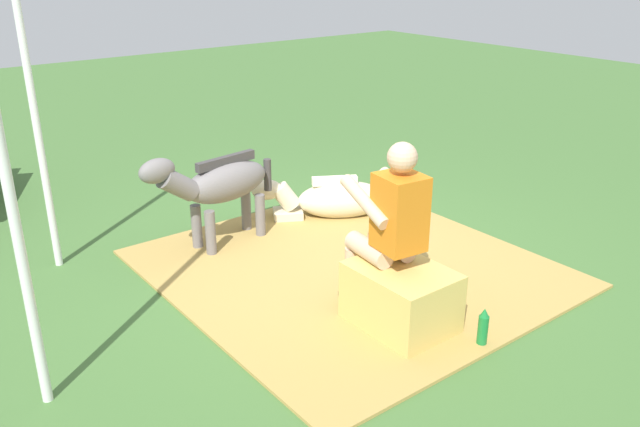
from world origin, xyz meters
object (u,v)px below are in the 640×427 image
(hay_bale, at_px, (401,298))
(tent_pole_left, at_px, (10,197))
(tent_pole_right, at_px, (35,115))
(person_seated, at_px, (389,223))
(pony_lying, at_px, (332,199))
(soda_bottle, at_px, (483,328))
(pony_standing, at_px, (219,185))

(hay_bale, height_order, tent_pole_left, tent_pole_left)
(tent_pole_right, bearing_deg, hay_bale, -147.32)
(person_seated, relative_size, pony_lying, 1.03)
(soda_bottle, xyz_separation_m, tent_pole_right, (2.98, 1.84, 1.14))
(person_seated, height_order, tent_pole_left, tent_pole_left)
(hay_bale, distance_m, pony_lying, 2.08)
(hay_bale, height_order, soda_bottle, hay_bale)
(hay_bale, distance_m, tent_pole_left, 2.54)
(hay_bale, height_order, pony_standing, pony_standing)
(hay_bale, relative_size, person_seated, 0.53)
(hay_bale, relative_size, soda_bottle, 2.45)
(pony_standing, height_order, pony_lying, pony_standing)
(person_seated, bearing_deg, hay_bale, 175.26)
(tent_pole_left, xyz_separation_m, tent_pole_right, (1.78, -0.63, 0.00))
(person_seated, height_order, soda_bottle, person_seated)
(person_seated, distance_m, pony_lying, 2.00)
(tent_pole_right, bearing_deg, soda_bottle, -148.30)
(tent_pole_left, bearing_deg, pony_standing, -56.45)
(hay_bale, xyz_separation_m, tent_pole_right, (2.46, 1.58, 1.05))
(soda_bottle, relative_size, tent_pole_left, 0.11)
(person_seated, relative_size, pony_standing, 0.99)
(person_seated, xyz_separation_m, pony_standing, (1.79, 0.32, -0.15))
(hay_bale, distance_m, pony_standing, 2.00)
(soda_bottle, relative_size, tent_pole_right, 0.11)
(pony_lying, bearing_deg, tent_pole_right, 76.64)
(hay_bale, height_order, tent_pole_right, tent_pole_right)
(tent_pole_left, bearing_deg, soda_bottle, -115.89)
(soda_bottle, bearing_deg, person_seated, 19.97)
(pony_standing, xyz_separation_m, pony_lying, (-0.08, -1.20, -0.39))
(tent_pole_left, bearing_deg, person_seated, -103.22)
(pony_standing, height_order, soda_bottle, pony_standing)
(tent_pole_left, bearing_deg, tent_pole_right, -19.50)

